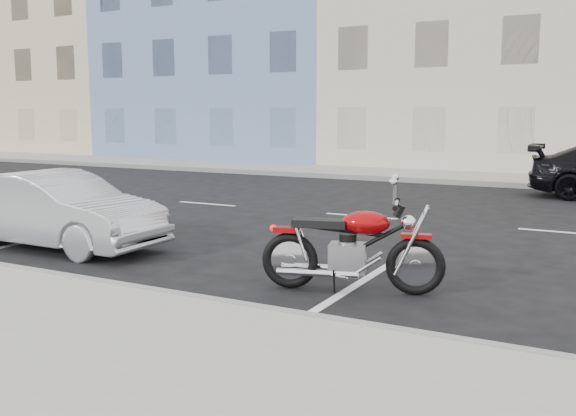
{
  "coord_description": "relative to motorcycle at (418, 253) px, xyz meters",
  "views": [
    {
      "loc": [
        2.97,
        -12.65,
        2.17
      ],
      "look_at": [
        -1.4,
        -4.45,
        0.8
      ],
      "focal_mm": 40.0,
      "sensor_mm": 36.0,
      "label": 1
    }
  ],
  "objects": [
    {
      "name": "bldg_far_west",
      "position": [
        -26.82,
        21.6,
        5.49
      ],
      "size": [
        12.0,
        12.0,
        12.0
      ],
      "primitive_type": "cube",
      "color": "beige",
      "rests_on": "ground"
    },
    {
      "name": "sedan_silver",
      "position": [
        -5.98,
        -0.06,
        0.1
      ],
      "size": [
        3.76,
        1.32,
        1.24
      ],
      "primitive_type": "imported",
      "rotation": [
        0.0,
        0.0,
        1.57
      ],
      "color": "#AAADB2",
      "rests_on": "ground"
    },
    {
      "name": "bldg_blue",
      "position": [
        -14.82,
        21.6,
        5.99
      ],
      "size": [
        12.0,
        12.0,
        13.0
      ],
      "primitive_type": "cube",
      "color": "#637BA5",
      "rests_on": "ground"
    },
    {
      "name": "motorcycle",
      "position": [
        0.0,
        0.0,
        0.0
      ],
      "size": [
        2.19,
        0.95,
        1.13
      ],
      "rotation": [
        0.0,
        0.0,
        0.29
      ],
      "color": "black",
      "rests_on": "ground"
    },
    {
      "name": "bldg_cream",
      "position": [
        -2.82,
        21.6,
        5.24
      ],
      "size": [
        12.0,
        12.0,
        11.5
      ],
      "primitive_type": "cube",
      "color": "beige",
      "rests_on": "ground"
    },
    {
      "name": "ground",
      "position": [
        -0.82,
        5.3,
        -0.51
      ],
      "size": [
        120.0,
        120.0,
        0.0
      ],
      "primitive_type": "plane",
      "color": "black",
      "rests_on": "ground"
    },
    {
      "name": "sidewalk_far",
      "position": [
        -5.82,
        14.0,
        -0.44
      ],
      "size": [
        80.0,
        3.4,
        0.15
      ],
      "primitive_type": "cube",
      "color": "gray",
      "rests_on": "ground"
    },
    {
      "name": "curb_far",
      "position": [
        -5.82,
        12.3,
        -0.43
      ],
      "size": [
        80.0,
        0.12,
        0.16
      ],
      "primitive_type": "cube",
      "color": "gray",
      "rests_on": "ground"
    }
  ]
}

